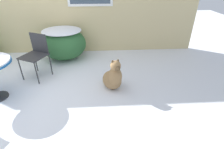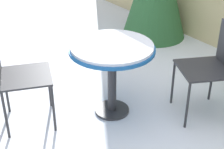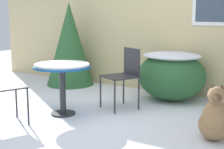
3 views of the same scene
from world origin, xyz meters
The scene contains 7 objects.
ground_plane centered at (0.00, 0.00, 0.00)m, with size 16.00×16.00×0.00m, color white.
house_wall centered at (0.07, 2.20, 1.50)m, with size 8.00×0.10×2.94m.
shrub_left centered at (0.45, 1.71, 0.43)m, with size 1.13×1.01×0.80m.
evergreen_bush centered at (-1.76, 1.75, 0.82)m, with size 0.94×0.94×1.64m.
patio_table centered at (-0.50, 0.09, 0.62)m, with size 0.80×0.80×0.73m.
patio_chair_near_table centered at (0.05, 0.84, 0.53)m, with size 0.61×0.61×0.91m.
dog centered at (1.61, 0.24, 0.24)m, with size 0.48×0.62×0.67m.
Camera 3 is at (2.67, -3.49, 1.43)m, focal length 55.00 mm.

